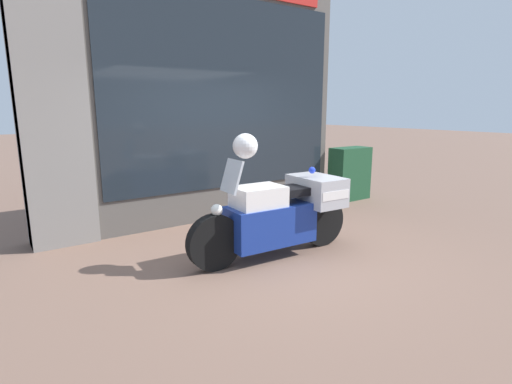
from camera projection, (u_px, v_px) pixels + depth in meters
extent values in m
plane|color=#7A5B4C|center=(275.00, 251.00, 5.34)|extent=(60.00, 60.00, 0.00)
cube|color=#56514C|center=(201.00, 98.00, 6.52)|extent=(5.32, 0.40, 4.06)
cube|color=gray|center=(50.00, 96.00, 5.29)|extent=(0.85, 0.55, 4.06)
cube|color=#1E262D|center=(229.00, 95.00, 6.56)|extent=(4.23, 0.02, 3.06)
cube|color=slate|center=(222.00, 200.00, 7.09)|extent=(4.01, 0.30, 0.55)
cube|color=silver|center=(217.00, 149.00, 7.02)|extent=(4.01, 0.02, 1.27)
cube|color=beige|center=(220.00, 113.00, 6.77)|extent=(4.01, 0.30, 0.02)
cube|color=maroon|center=(149.00, 111.00, 6.07)|extent=(0.18, 0.04, 0.06)
cube|color=#B7B2A8|center=(220.00, 110.00, 6.77)|extent=(0.18, 0.04, 0.06)
cube|color=navy|center=(278.00, 110.00, 7.47)|extent=(0.18, 0.04, 0.06)
cube|color=white|center=(174.00, 183.00, 6.43)|extent=(0.19, 0.02, 0.27)
cube|color=orange|center=(266.00, 173.00, 7.47)|extent=(0.19, 0.02, 0.27)
cylinder|color=black|center=(214.00, 242.00, 4.65)|extent=(0.68, 0.17, 0.67)
cylinder|color=black|center=(322.00, 221.00, 5.51)|extent=(0.68, 0.17, 0.67)
cube|color=navy|center=(270.00, 224.00, 5.04)|extent=(1.15, 0.55, 0.50)
cube|color=white|center=(258.00, 198.00, 4.87)|extent=(0.63, 0.47, 0.28)
cube|color=black|center=(287.00, 191.00, 5.09)|extent=(0.67, 0.40, 0.10)
cube|color=#B7B7BC|center=(316.00, 190.00, 5.36)|extent=(0.53, 0.78, 0.38)
cube|color=white|center=(316.00, 190.00, 5.36)|extent=(0.48, 0.79, 0.11)
cube|color=#B2BCC6|center=(232.00, 176.00, 4.62)|extent=(0.16, 0.35, 0.39)
sphere|color=white|center=(217.00, 210.00, 4.59)|extent=(0.14, 0.14, 0.14)
sphere|color=blue|center=(312.00, 170.00, 5.26)|extent=(0.09, 0.09, 0.09)
cube|color=#1E4C2D|center=(350.00, 174.00, 8.26)|extent=(0.86, 0.42, 1.08)
sphere|color=white|center=(245.00, 146.00, 4.65)|extent=(0.29, 0.29, 0.29)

